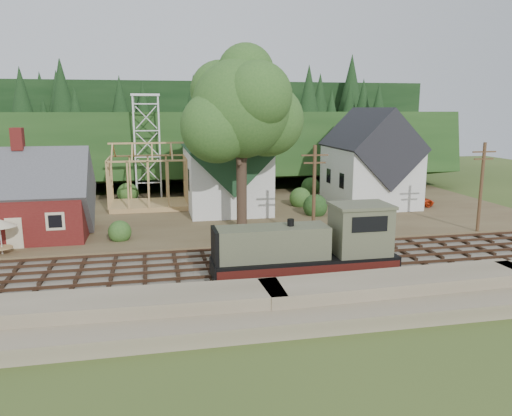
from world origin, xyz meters
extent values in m
plane|color=#384C1E|center=(0.00, 0.00, 0.00)|extent=(140.00, 140.00, 0.00)
cube|color=#7F7259|center=(0.00, -8.50, 0.00)|extent=(64.00, 5.00, 1.60)
cube|color=#726B5B|center=(0.00, 0.00, 0.08)|extent=(64.00, 11.00, 0.16)
cube|color=brown|center=(0.00, 18.00, 0.15)|extent=(64.00, 26.00, 0.30)
cube|color=#1E3F19|center=(0.00, 42.00, 0.00)|extent=(70.00, 28.96, 12.74)
cube|color=black|center=(0.00, 58.00, 0.00)|extent=(80.00, 20.00, 12.00)
cube|color=#581414|center=(-16.00, 11.00, 2.20)|extent=(10.00, 7.00, 3.80)
cube|color=#4C4C51|center=(-16.00, 11.00, 4.10)|extent=(10.80, 7.41, 7.41)
cube|color=#581414|center=(-16.00, 11.00, 8.40)|extent=(0.90, 0.90, 1.80)
cube|color=beige|center=(-16.00, 7.48, 1.50)|extent=(1.20, 0.06, 2.40)
cube|color=silver|center=(2.00, 20.00, 3.50)|extent=(8.00, 12.00, 6.40)
cube|color=#1A3A23|center=(2.00, 20.00, 6.70)|extent=(8.40, 12.96, 8.40)
cube|color=silver|center=(2.00, 14.00, 8.70)|extent=(2.40, 2.40, 4.00)
cone|color=#1A3A23|center=(2.00, 14.00, 12.00)|extent=(5.37, 5.37, 2.60)
cube|color=silver|center=(18.00, 19.00, 3.50)|extent=(8.00, 10.00, 6.40)
cube|color=black|center=(18.00, 19.00, 6.70)|extent=(8.40, 10.80, 8.40)
cube|color=tan|center=(-6.00, 22.00, 0.55)|extent=(8.00, 6.00, 0.50)
cube|color=tan|center=(-6.00, 22.00, 7.20)|extent=(8.00, 0.18, 0.18)
cube|color=silver|center=(-7.40, 26.60, 6.30)|extent=(0.18, 0.18, 12.00)
cube|color=silver|center=(-4.60, 26.60, 6.30)|extent=(0.18, 0.18, 12.00)
cube|color=silver|center=(-7.40, 29.40, 6.30)|extent=(0.18, 0.18, 12.00)
cube|color=silver|center=(-4.60, 29.40, 6.30)|extent=(0.18, 0.18, 12.00)
cube|color=silver|center=(-6.00, 28.00, 12.30)|extent=(3.20, 3.20, 0.25)
cylinder|color=#38281E|center=(2.00, 10.00, 4.30)|extent=(0.90, 0.90, 8.00)
sphere|color=#305A22|center=(2.00, 10.00, 10.80)|extent=(8.40, 8.40, 8.40)
sphere|color=#305A22|center=(4.50, 11.00, 9.80)|extent=(6.40, 6.40, 6.40)
sphere|color=#305A22|center=(-0.20, 9.20, 9.30)|extent=(6.00, 6.00, 6.00)
cylinder|color=#4C331E|center=(7.00, 5.20, 4.00)|extent=(0.28, 0.28, 8.00)
cube|color=#4C331E|center=(7.00, 5.20, 7.20)|extent=(2.20, 0.12, 0.12)
cube|color=#4C331E|center=(7.00, 5.20, 6.60)|extent=(1.80, 0.12, 0.12)
cylinder|color=#4C331E|center=(22.00, 5.20, 4.00)|extent=(0.28, 0.28, 8.00)
cube|color=#4C331E|center=(22.00, 5.20, 7.20)|extent=(2.20, 0.12, 0.12)
cube|color=#4C331E|center=(22.00, 5.20, 6.60)|extent=(1.80, 0.12, 0.12)
cube|color=black|center=(3.74, -3.00, 0.33)|extent=(11.66, 2.43, 0.34)
cube|color=black|center=(3.74, -3.00, 1.04)|extent=(11.66, 2.82, 1.07)
cube|color=#4F553E|center=(1.61, -3.00, 2.60)|extent=(7.00, 2.23, 2.04)
cube|color=#4F553E|center=(7.44, -3.00, 3.13)|extent=(3.50, 2.72, 3.11)
cube|color=#4F553E|center=(7.44, -3.00, 4.74)|extent=(3.69, 2.91, 0.19)
cube|color=black|center=(7.44, -4.38, 3.81)|extent=(2.33, 0.06, 0.97)
cube|color=#3F110D|center=(3.74, -4.43, 1.04)|extent=(11.66, 0.04, 0.68)
cube|color=#3F110D|center=(3.74, -1.57, 1.04)|extent=(11.66, 0.04, 0.68)
cylinder|color=black|center=(2.77, -3.00, 3.72)|extent=(0.43, 0.43, 0.68)
imported|color=#577EBB|center=(-13.98, 9.32, 0.89)|extent=(1.88, 3.60, 1.17)
imported|color=red|center=(22.01, 16.49, 0.96)|extent=(4.84, 2.37, 1.32)
cylinder|color=silver|center=(-16.58, 6.16, 1.47)|extent=(0.11, 0.11, 2.35)
cylinder|color=tan|center=(-16.58, 6.16, 0.78)|extent=(1.49, 1.49, 0.09)
camera|label=1|loc=(-5.53, -32.16, 10.83)|focal=35.00mm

